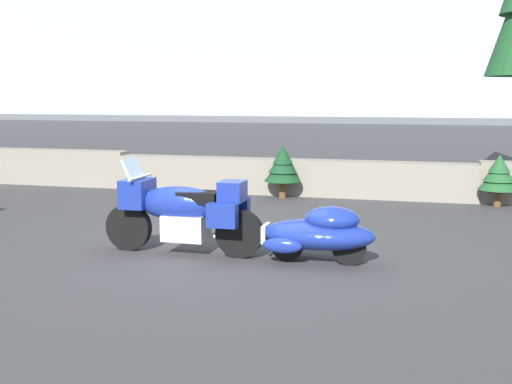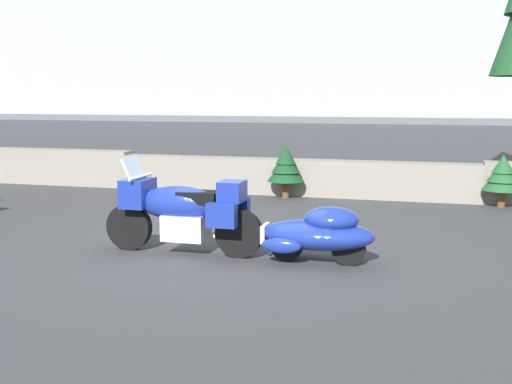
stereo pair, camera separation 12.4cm
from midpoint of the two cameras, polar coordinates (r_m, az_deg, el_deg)
ground_plane at (r=9.25m, az=-3.83°, el=-4.99°), size 80.00×80.00×0.00m
stone_guard_wall at (r=14.01m, az=3.28°, el=1.46°), size 24.00×0.60×0.87m
distant_ridgeline at (r=103.81m, az=13.38°, el=11.77°), size 240.00×80.00×16.00m
touring_motorcycle at (r=8.81m, az=-7.10°, el=-1.61°), size 2.31×0.76×1.33m
car_shaped_trailer at (r=8.33m, az=5.28°, el=-3.65°), size 2.20×0.78×0.76m
pine_sapling_near at (r=13.30m, az=20.87°, el=1.52°), size 0.77×0.77×1.04m
pine_sapling_farther at (r=13.47m, az=2.17°, el=2.42°), size 0.79×0.79×1.13m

